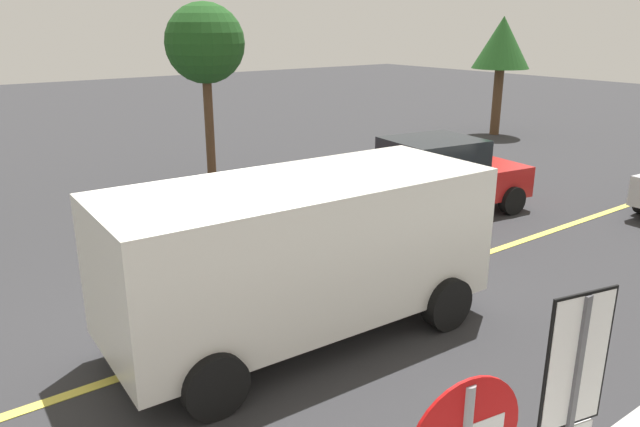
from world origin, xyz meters
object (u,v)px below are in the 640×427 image
Objects in this scene: speed_limit_sign at (572,395)px; tree_centre_verge at (502,45)px; car_red_behind_van at (436,176)px; white_van at (300,249)px; tree_left_verge at (205,45)px.

tree_centre_verge reaches higher than speed_limit_sign.
car_red_behind_van is (6.46, 7.16, -0.92)m from speed_limit_sign.
speed_limit_sign is 0.58× the size of tree_centre_verge.
white_van is at bearing 79.33° from speed_limit_sign.
tree_left_verge is (2.94, 8.45, 2.30)m from white_van.
tree_left_verge is at bearing 115.46° from car_red_behind_van.
speed_limit_sign is 20.24m from tree_centre_verge.
tree_left_verge reaches higher than white_van.
speed_limit_sign reaches higher than white_van.
speed_limit_sign is 9.69m from car_red_behind_van.
tree_centre_verge reaches higher than car_red_behind_van.
white_van is 6.30m from car_red_behind_van.
tree_centre_verge is at bearing 38.98° from speed_limit_sign.
white_van is (0.83, 4.38, -0.50)m from speed_limit_sign.
tree_left_verge reaches higher than car_red_behind_van.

